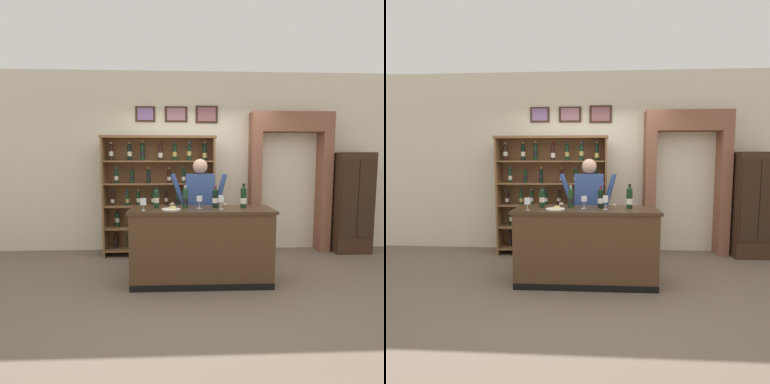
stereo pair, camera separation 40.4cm
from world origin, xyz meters
TOP-DOWN VIEW (x-y plane):
  - ground_plane at (0.00, 0.00)m, footprint 14.00×14.00m
  - back_wall at (-0.00, 1.62)m, footprint 12.00×0.19m
  - wine_shelf at (-0.65, 1.25)m, footprint 1.88×0.36m
  - archway_doorway at (1.62, 1.49)m, footprint 1.41×0.45m
  - side_cabinet at (2.67, 1.28)m, footprint 0.61×0.45m
  - tasting_counter at (-0.04, -0.00)m, footprint 1.84×0.61m
  - shopkeeper at (-0.01, 0.60)m, footprint 0.86×0.22m
  - tasting_bottle_grappa at (-0.62, 0.07)m, footprint 0.07×0.07m
  - tasting_bottle_super_tuscan at (-0.24, 0.07)m, footprint 0.07×0.07m
  - tasting_bottle_rosso at (0.15, 0.08)m, footprint 0.08×0.08m
  - tasting_bottle_vin_santo at (0.52, 0.05)m, footprint 0.08×0.08m
  - wine_glass_spare at (-0.76, -0.15)m, footprint 0.08×0.08m
  - wine_glass_center at (-0.06, -0.00)m, footprint 0.07×0.07m
  - wine_glass_right at (0.21, -0.07)m, footprint 0.07×0.07m
  - cheese_plate at (-0.42, -0.09)m, footprint 0.24×0.24m

SIDE VIEW (x-z plane):
  - ground_plane at x=0.00m, z-range -0.02..0.00m
  - tasting_counter at x=-0.04m, z-range 0.00..0.98m
  - side_cabinet at x=2.67m, z-range 0.00..1.74m
  - cheese_plate at x=-0.42m, z-range 0.97..1.01m
  - shopkeeper at x=-0.01m, z-range 0.19..1.81m
  - wine_shelf at x=-0.65m, z-range 0.06..2.06m
  - wine_glass_spare at x=-0.76m, z-range 1.01..1.16m
  - wine_glass_center at x=-0.06m, z-range 1.01..1.18m
  - wine_glass_right at x=0.21m, z-range 1.02..1.19m
  - tasting_bottle_grappa at x=-0.62m, z-range 0.97..1.25m
  - tasting_bottle_rosso at x=0.15m, z-range 0.97..1.25m
  - tasting_bottle_super_tuscan at x=-0.24m, z-range 0.97..1.26m
  - tasting_bottle_vin_santo at x=0.52m, z-range 0.96..1.28m
  - archway_doorway at x=1.62m, z-range 0.17..2.59m
  - back_wall at x=0.00m, z-range 0.00..3.14m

